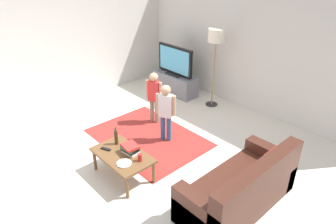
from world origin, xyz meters
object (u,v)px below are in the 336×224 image
object	(u,v)px
bottle	(116,137)
tv_stand	(175,84)
child_near_tv	(154,93)
plate	(124,163)
coffee_table	(122,157)
book_stack	(130,148)
child_center	(166,108)
floor_lamp	(216,40)
soda_can	(140,157)
tv	(175,61)
couch	(243,191)
tv_remote	(106,149)

from	to	relation	value
bottle	tv_stand	bearing A→B (deg)	118.59
child_near_tv	plate	distance (m)	2.06
coffee_table	child_near_tv	bearing A→B (deg)	123.96
child_near_tv	book_stack	world-z (taller)	child_near_tv
tv_stand	child_center	world-z (taller)	child_center
child_near_tv	floor_lamp	bearing A→B (deg)	79.24
soda_can	plate	distance (m)	0.25
plate	floor_lamp	bearing A→B (deg)	106.78
book_stack	soda_can	bearing A→B (deg)	-4.23
tv	couch	bearing A→B (deg)	-30.17
tv	plate	world-z (taller)	tv
child_near_tv	couch	bearing A→B (deg)	-14.25
bottle	soda_can	bearing A→B (deg)	0.00
tv_stand	book_stack	distance (m)	3.34
soda_can	child_near_tv	bearing A→B (deg)	133.47
tv	bottle	world-z (taller)	tv
tv_remote	plate	world-z (taller)	plate
couch	book_stack	size ratio (longest dim) A/B	6.21
couch	child_center	bearing A→B (deg)	169.10
tv_remote	tv_stand	bearing A→B (deg)	93.29
floor_lamp	book_stack	bearing A→B (deg)	-74.99
couch	book_stack	world-z (taller)	couch
tv_stand	soda_can	bearing A→B (deg)	-52.47
coffee_table	book_stack	world-z (taller)	book_stack
book_stack	coffee_table	bearing A→B (deg)	-113.00
coffee_table	book_stack	bearing A→B (deg)	67.00
coffee_table	tv_remote	bearing A→B (deg)	-156.80
couch	book_stack	distance (m)	1.79
tv_stand	coffee_table	bearing A→B (deg)	-57.78
child_near_tv	coffee_table	bearing A→B (deg)	-56.04
tv	child_near_tv	world-z (taller)	tv
child_near_tv	book_stack	size ratio (longest dim) A/B	3.78
child_center	book_stack	xyz separation A→B (m)	(0.38, -1.09, -0.18)
floor_lamp	child_center	size ratio (longest dim) A/B	1.57
soda_can	plate	world-z (taller)	soda_can
child_center	soda_can	world-z (taller)	child_center
couch	tv_remote	world-z (taller)	couch
floor_lamp	soda_can	bearing A→B (deg)	-70.29
tv	floor_lamp	world-z (taller)	floor_lamp
floor_lamp	book_stack	world-z (taller)	floor_lamp
child_near_tv	child_center	world-z (taller)	child_center
floor_lamp	child_center	world-z (taller)	floor_lamp
floor_lamp	plate	bearing A→B (deg)	-73.22
tv_stand	child_near_tv	size ratio (longest dim) A/B	1.09
couch	tv	bearing A→B (deg)	149.83
tv_remote	soda_can	bearing A→B (deg)	-3.68
tv	coffee_table	distance (m)	3.42
couch	child_center	xyz separation A→B (m)	(-2.01, 0.39, 0.39)
book_stack	soda_can	xyz separation A→B (m)	(0.27, -0.02, -0.02)
floor_lamp	child_near_tv	distance (m)	1.78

